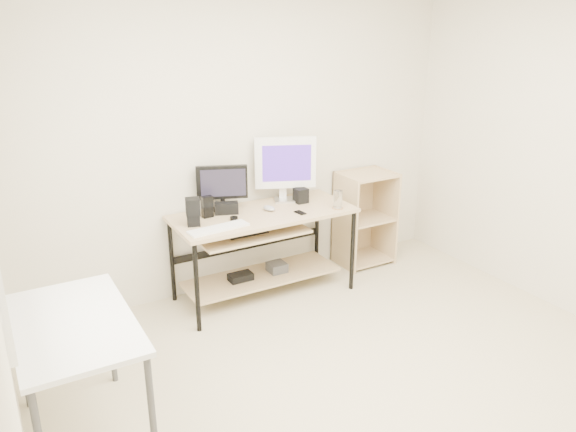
# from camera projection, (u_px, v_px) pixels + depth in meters

# --- Properties ---
(room) EXTENTS (4.01, 4.01, 2.62)m
(room) POSITION_uv_depth(u_px,v_px,m) (376.00, 202.00, 3.03)
(room) COLOR beige
(room) RESTS_ON ground
(desk) EXTENTS (1.50, 0.65, 0.75)m
(desk) POSITION_uv_depth(u_px,v_px,m) (261.00, 236.00, 4.66)
(desk) COLOR tan
(desk) RESTS_ON ground
(side_table) EXTENTS (0.60, 1.00, 0.75)m
(side_table) POSITION_uv_depth(u_px,v_px,m) (74.00, 334.00, 2.98)
(side_table) COLOR white
(side_table) RESTS_ON ground
(shelf_unit) EXTENTS (0.50, 0.40, 0.90)m
(shelf_unit) POSITION_uv_depth(u_px,v_px,m) (362.00, 217.00, 5.37)
(shelf_unit) COLOR tan
(shelf_unit) RESTS_ON ground
(black_monitor) EXTENTS (0.40, 0.19, 0.38)m
(black_monitor) POSITION_uv_depth(u_px,v_px,m) (222.00, 185.00, 4.57)
(black_monitor) COLOR black
(black_monitor) RESTS_ON desk
(white_imac) EXTENTS (0.50, 0.25, 0.56)m
(white_imac) POSITION_uv_depth(u_px,v_px,m) (285.00, 165.00, 4.78)
(white_imac) COLOR silver
(white_imac) RESTS_ON desk
(keyboard) EXTENTS (0.48, 0.17, 0.02)m
(keyboard) POSITION_uv_depth(u_px,v_px,m) (219.00, 228.00, 4.23)
(keyboard) COLOR white
(keyboard) RESTS_ON desk
(mouse) EXTENTS (0.11, 0.14, 0.04)m
(mouse) POSITION_uv_depth(u_px,v_px,m) (269.00, 208.00, 4.63)
(mouse) COLOR #A9A9AD
(mouse) RESTS_ON desk
(center_speaker) EXTENTS (0.21, 0.14, 0.09)m
(center_speaker) POSITION_uv_depth(u_px,v_px,m) (226.00, 208.00, 4.55)
(center_speaker) COLOR black
(center_speaker) RESTS_ON desk
(speaker_left) EXTENTS (0.13, 0.13, 0.21)m
(speaker_left) POSITION_uv_depth(u_px,v_px,m) (193.00, 211.00, 4.28)
(speaker_left) COLOR black
(speaker_left) RESTS_ON desk
(speaker_right) EXTENTS (0.11, 0.11, 0.13)m
(speaker_right) POSITION_uv_depth(u_px,v_px,m) (301.00, 195.00, 4.82)
(speaker_right) COLOR black
(speaker_right) RESTS_ON desk
(audio_controller) EXTENTS (0.09, 0.06, 0.17)m
(audio_controller) POSITION_uv_depth(u_px,v_px,m) (207.00, 207.00, 4.46)
(audio_controller) COLOR black
(audio_controller) RESTS_ON desk
(volume_puck) EXTENTS (0.08, 0.08, 0.03)m
(volume_puck) POSITION_uv_depth(u_px,v_px,m) (234.00, 218.00, 4.42)
(volume_puck) COLOR black
(volume_puck) RESTS_ON desk
(smartphone) EXTENTS (0.07, 0.11, 0.01)m
(smartphone) POSITION_uv_depth(u_px,v_px,m) (300.00, 213.00, 4.58)
(smartphone) COLOR black
(smartphone) RESTS_ON desk
(coaster) EXTENTS (0.11, 0.11, 0.01)m
(coaster) POSITION_uv_depth(u_px,v_px,m) (338.00, 208.00, 4.70)
(coaster) COLOR olive
(coaster) RESTS_ON desk
(drinking_glass) EXTENTS (0.09, 0.09, 0.15)m
(drinking_glass) POSITION_uv_depth(u_px,v_px,m) (338.00, 199.00, 4.67)
(drinking_glass) COLOR white
(drinking_glass) RESTS_ON coaster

